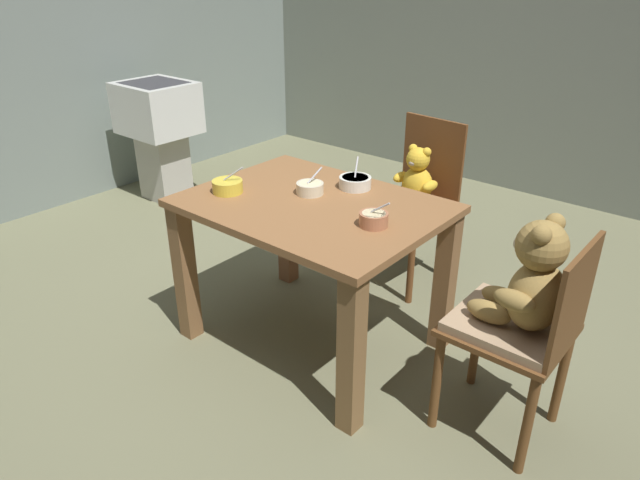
{
  "coord_description": "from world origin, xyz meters",
  "views": [
    {
      "loc": [
        1.49,
        -1.74,
        1.67
      ],
      "look_at": [
        0.0,
        0.05,
        0.51
      ],
      "focal_mm": 32.39,
      "sensor_mm": 36.0,
      "label": 1
    }
  ],
  "objects_px": {
    "porridge_bowl_white_far_center": "(355,182)",
    "dining_table": "(313,234)",
    "porridge_bowl_yellow_near_left": "(228,186)",
    "teddy_chair_far_center": "(415,190)",
    "sink_basin": "(159,124)",
    "porridge_bowl_cream_center": "(310,188)",
    "porridge_bowl_terracotta_near_right": "(374,219)",
    "teddy_chair_near_right": "(526,301)"
  },
  "relations": [
    {
      "from": "porridge_bowl_white_far_center",
      "to": "dining_table",
      "type": "bearing_deg",
      "value": -98.18
    },
    {
      "from": "dining_table",
      "to": "porridge_bowl_yellow_near_left",
      "type": "xyz_separation_m",
      "value": [
        -0.37,
        -0.15,
        0.18
      ]
    },
    {
      "from": "teddy_chair_far_center",
      "to": "porridge_bowl_white_far_center",
      "type": "distance_m",
      "value": 0.62
    },
    {
      "from": "teddy_chair_far_center",
      "to": "sink_basin",
      "type": "distance_m",
      "value": 2.08
    },
    {
      "from": "porridge_bowl_cream_center",
      "to": "porridge_bowl_yellow_near_left",
      "type": "bearing_deg",
      "value": -142.95
    },
    {
      "from": "teddy_chair_far_center",
      "to": "sink_basin",
      "type": "xyz_separation_m",
      "value": [
        -2.07,
        -0.16,
        0.04
      ]
    },
    {
      "from": "sink_basin",
      "to": "teddy_chair_far_center",
      "type": "bearing_deg",
      "value": 4.3
    },
    {
      "from": "dining_table",
      "to": "porridge_bowl_cream_center",
      "type": "relative_size",
      "value": 8.3
    },
    {
      "from": "porridge_bowl_yellow_near_left",
      "to": "porridge_bowl_terracotta_near_right",
      "type": "height_order",
      "value": "porridge_bowl_yellow_near_left"
    },
    {
      "from": "porridge_bowl_yellow_near_left",
      "to": "dining_table",
      "type": "bearing_deg",
      "value": 22.57
    },
    {
      "from": "dining_table",
      "to": "porridge_bowl_terracotta_near_right",
      "type": "height_order",
      "value": "porridge_bowl_terracotta_near_right"
    },
    {
      "from": "sink_basin",
      "to": "porridge_bowl_yellow_near_left",
      "type": "bearing_deg",
      "value": -26.3
    },
    {
      "from": "teddy_chair_far_center",
      "to": "dining_table",
      "type": "bearing_deg",
      "value": 3.69
    },
    {
      "from": "sink_basin",
      "to": "porridge_bowl_cream_center",
      "type": "bearing_deg",
      "value": -17.12
    },
    {
      "from": "teddy_chair_near_right",
      "to": "sink_basin",
      "type": "distance_m",
      "value": 3.07
    },
    {
      "from": "porridge_bowl_cream_center",
      "to": "porridge_bowl_white_far_center",
      "type": "distance_m",
      "value": 0.22
    },
    {
      "from": "porridge_bowl_yellow_near_left",
      "to": "porridge_bowl_white_far_center",
      "type": "relative_size",
      "value": 0.92
    },
    {
      "from": "teddy_chair_far_center",
      "to": "porridge_bowl_cream_center",
      "type": "relative_size",
      "value": 6.86
    },
    {
      "from": "porridge_bowl_cream_center",
      "to": "porridge_bowl_white_far_center",
      "type": "bearing_deg",
      "value": 59.26
    },
    {
      "from": "porridge_bowl_cream_center",
      "to": "porridge_bowl_terracotta_near_right",
      "type": "xyz_separation_m",
      "value": [
        0.41,
        -0.1,
        0.0
      ]
    },
    {
      "from": "porridge_bowl_cream_center",
      "to": "porridge_bowl_terracotta_near_right",
      "type": "distance_m",
      "value": 0.42
    },
    {
      "from": "teddy_chair_far_center",
      "to": "sink_basin",
      "type": "height_order",
      "value": "teddy_chair_far_center"
    },
    {
      "from": "dining_table",
      "to": "porridge_bowl_yellow_near_left",
      "type": "height_order",
      "value": "porridge_bowl_yellow_near_left"
    },
    {
      "from": "teddy_chair_far_center",
      "to": "teddy_chair_near_right",
      "type": "height_order",
      "value": "teddy_chair_near_right"
    },
    {
      "from": "porridge_bowl_yellow_near_left",
      "to": "porridge_bowl_cream_center",
      "type": "xyz_separation_m",
      "value": [
        0.29,
        0.22,
        -0.0
      ]
    },
    {
      "from": "porridge_bowl_yellow_near_left",
      "to": "teddy_chair_far_center",
      "type": "bearing_deg",
      "value": 68.52
    },
    {
      "from": "teddy_chair_near_right",
      "to": "sink_basin",
      "type": "bearing_deg",
      "value": -12.12
    },
    {
      "from": "teddy_chair_near_right",
      "to": "sink_basin",
      "type": "xyz_separation_m",
      "value": [
        -3.0,
        0.64,
        -0.02
      ]
    },
    {
      "from": "teddy_chair_near_right",
      "to": "porridge_bowl_cream_center",
      "type": "bearing_deg",
      "value": -2.0
    },
    {
      "from": "porridge_bowl_terracotta_near_right",
      "to": "dining_table",
      "type": "bearing_deg",
      "value": 175.16
    },
    {
      "from": "teddy_chair_near_right",
      "to": "porridge_bowl_yellow_near_left",
      "type": "distance_m",
      "value": 1.34
    },
    {
      "from": "porridge_bowl_yellow_near_left",
      "to": "porridge_bowl_terracotta_near_right",
      "type": "bearing_deg",
      "value": 9.98
    },
    {
      "from": "porridge_bowl_terracotta_near_right",
      "to": "porridge_bowl_yellow_near_left",
      "type": "bearing_deg",
      "value": -170.02
    },
    {
      "from": "teddy_chair_near_right",
      "to": "porridge_bowl_cream_center",
      "type": "height_order",
      "value": "teddy_chair_near_right"
    },
    {
      "from": "teddy_chair_far_center",
      "to": "porridge_bowl_terracotta_near_right",
      "type": "bearing_deg",
      "value": 25.36
    },
    {
      "from": "sink_basin",
      "to": "porridge_bowl_white_far_center",
      "type": "bearing_deg",
      "value": -11.45
    },
    {
      "from": "teddy_chair_far_center",
      "to": "porridge_bowl_cream_center",
      "type": "height_order",
      "value": "teddy_chair_far_center"
    },
    {
      "from": "teddy_chair_far_center",
      "to": "sink_basin",
      "type": "relative_size",
      "value": 1.03
    },
    {
      "from": "sink_basin",
      "to": "porridge_bowl_terracotta_near_right",
      "type": "bearing_deg",
      "value": -16.48
    },
    {
      "from": "teddy_chair_far_center",
      "to": "porridge_bowl_terracotta_near_right",
      "type": "height_order",
      "value": "teddy_chair_far_center"
    },
    {
      "from": "porridge_bowl_yellow_near_left",
      "to": "sink_basin",
      "type": "distance_m",
      "value": 1.88
    },
    {
      "from": "dining_table",
      "to": "porridge_bowl_yellow_near_left",
      "type": "relative_size",
      "value": 7.93
    }
  ]
}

